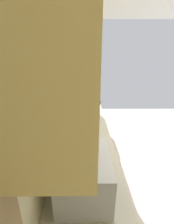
# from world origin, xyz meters

# --- Properties ---
(ground_plane) EXTENTS (7.02, 7.02, 0.00)m
(ground_plane) POSITION_xyz_m (0.00, 0.00, 0.00)
(ground_plane) COLOR beige
(wall_back) EXTENTS (4.51, 0.12, 2.76)m
(wall_back) POSITION_xyz_m (0.00, 1.50, 1.38)
(wall_back) COLOR beige
(wall_back) RESTS_ON ground_plane
(counter_run) EXTENTS (3.65, 0.64, 0.89)m
(counter_run) POSITION_xyz_m (-0.36, 1.13, 0.45)
(counter_run) COLOR #E0BF75
(counter_run) RESTS_ON ground_plane
(upper_cabinets) EXTENTS (2.56, 0.33, 0.61)m
(upper_cabinets) POSITION_xyz_m (-0.36, 1.27, 1.83)
(upper_cabinets) COLOR #DCC478
(oven_range) EXTENTS (0.70, 0.66, 1.07)m
(oven_range) POSITION_xyz_m (1.80, 1.11, 0.46)
(oven_range) COLOR black
(oven_range) RESTS_ON ground_plane
(microwave) EXTENTS (0.52, 0.39, 0.32)m
(microwave) POSITION_xyz_m (-1.04, 1.15, 1.05)
(microwave) COLOR #B7BABF
(microwave) RESTS_ON counter_run
(bowl) EXTENTS (0.13, 0.13, 0.04)m
(bowl) POSITION_xyz_m (0.12, 1.01, 0.91)
(bowl) COLOR #D84C47
(bowl) RESTS_ON counter_run
(kettle) EXTENTS (0.16, 0.12, 0.19)m
(kettle) POSITION_xyz_m (0.75, 1.01, 0.97)
(kettle) COLOR #B7BABF
(kettle) RESTS_ON counter_run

